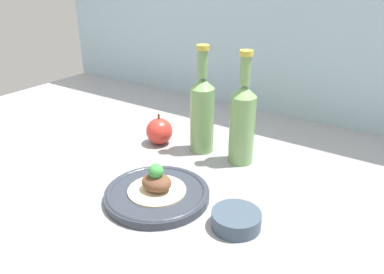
{
  "coord_description": "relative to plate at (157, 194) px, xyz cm",
  "views": [
    {
      "loc": [
        45.37,
        -60.43,
        44.67
      ],
      "look_at": [
        2.78,
        3.11,
        9.72
      ],
      "focal_mm": 35.0,
      "sensor_mm": 36.0,
      "label": 1
    }
  ],
  "objects": [
    {
      "name": "cider_bottle_right",
      "position": [
        6.9,
        24.63,
        9.71
      ],
      "size": [
        6.19,
        6.19,
        27.79
      ],
      "color": "#729E5B",
      "rests_on": "ground_plane"
    },
    {
      "name": "dipping_bowl",
      "position": [
        18.22,
        0.83,
        0.43
      ],
      "size": [
        9.38,
        9.38,
        3.13
      ],
      "color": "#384756",
      "rests_on": "ground_plane"
    },
    {
      "name": "ground_plane",
      "position": [
        -2.2,
        9.21,
        -3.13
      ],
      "size": [
        180.0,
        110.0,
        4.0
      ],
      "primitive_type": "cube",
      "color": "gray"
    },
    {
      "name": "cider_bottle_left",
      "position": [
        -4.56,
        24.63,
        9.71
      ],
      "size": [
        6.19,
        6.19,
        27.79
      ],
      "color": "#729E5B",
      "rests_on": "ground_plane"
    },
    {
      "name": "apple",
      "position": [
        -16.41,
        21.59,
        2.5
      ],
      "size": [
        7.26,
        7.26,
        8.64
      ],
      "color": "red",
      "rests_on": "ground_plane"
    },
    {
      "name": "plate",
      "position": [
        0.0,
        0.0,
        0.0
      ],
      "size": [
        22.05,
        22.05,
        2.13
      ],
      "color": "#2D333D",
      "rests_on": "ground_plane"
    },
    {
      "name": "plated_food",
      "position": [
        0.0,
        0.0,
        2.63
      ],
      "size": [
        12.26,
        12.26,
        6.39
      ],
      "color": "beige",
      "rests_on": "plate"
    }
  ]
}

